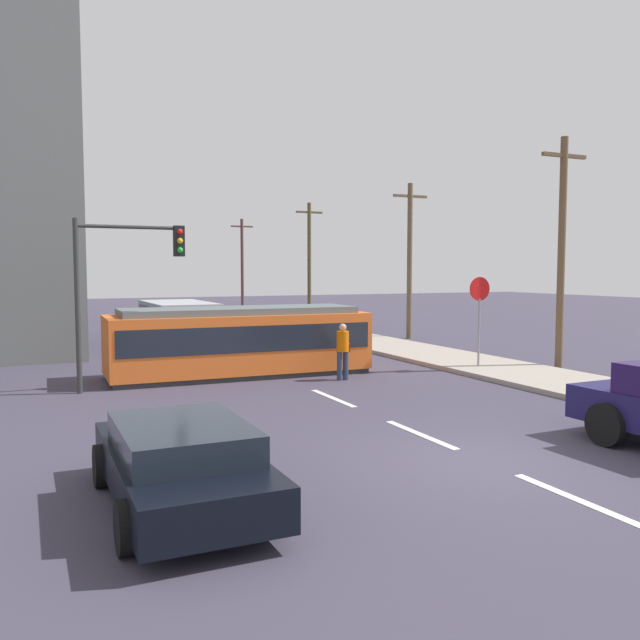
% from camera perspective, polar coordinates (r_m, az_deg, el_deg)
% --- Properties ---
extents(ground_plane, '(120.00, 120.00, 0.00)m').
position_cam_1_polar(ground_plane, '(20.17, -3.78, -4.85)').
color(ground_plane, '#3D3949').
extents(sidewalk_curb_right, '(3.20, 36.00, 0.14)m').
position_cam_1_polar(sidewalk_curb_right, '(20.35, 18.75, -4.79)').
color(sidewalk_curb_right, '#A3978A').
rests_on(sidewalk_curb_right, ground).
extents(lane_stripe_0, '(0.16, 2.40, 0.01)m').
position_cam_1_polar(lane_stripe_0, '(10.16, 21.59, -14.43)').
color(lane_stripe_0, silver).
rests_on(lane_stripe_0, ground).
extents(lane_stripe_1, '(0.16, 2.40, 0.01)m').
position_cam_1_polar(lane_stripe_1, '(13.13, 8.77, -9.89)').
color(lane_stripe_1, silver).
rests_on(lane_stripe_1, ground).
extents(lane_stripe_2, '(0.16, 2.40, 0.01)m').
position_cam_1_polar(lane_stripe_2, '(16.54, 1.13, -6.87)').
color(lane_stripe_2, silver).
rests_on(lane_stripe_2, ground).
extents(lane_stripe_3, '(0.16, 2.40, 0.01)m').
position_cam_1_polar(lane_stripe_3, '(26.29, -8.76, -2.73)').
color(lane_stripe_3, silver).
rests_on(lane_stripe_3, ground).
extents(lane_stripe_4, '(0.16, 2.40, 0.01)m').
position_cam_1_polar(lane_stripe_4, '(32.07, -11.64, -1.49)').
color(lane_stripe_4, silver).
rests_on(lane_stripe_4, ground).
extents(streetcar_tram, '(7.95, 2.71, 2.10)m').
position_cam_1_polar(streetcar_tram, '(20.15, -7.09, -1.76)').
color(streetcar_tram, orange).
rests_on(streetcar_tram, ground).
extents(city_bus, '(2.60, 5.41, 1.87)m').
position_cam_1_polar(city_bus, '(28.83, -12.29, -0.03)').
color(city_bus, '#A6A9AE').
rests_on(city_bus, ground).
extents(pedestrian_crossing, '(0.49, 0.36, 1.67)m').
position_cam_1_polar(pedestrian_crossing, '(19.13, 2.02, -2.49)').
color(pedestrian_crossing, '#2A384E').
rests_on(pedestrian_crossing, ground).
extents(parked_sedan_near, '(2.02, 4.26, 1.19)m').
position_cam_1_polar(parked_sedan_near, '(9.24, -12.12, -12.08)').
color(parked_sedan_near, black).
rests_on(parked_sedan_near, ground).
extents(stop_sign, '(0.76, 0.07, 2.88)m').
position_cam_1_polar(stop_sign, '(21.46, 13.81, 1.48)').
color(stop_sign, gray).
rests_on(stop_sign, sidewalk_curb_right).
extents(traffic_light_mast, '(2.88, 0.33, 4.58)m').
position_cam_1_polar(traffic_light_mast, '(18.16, -16.84, 4.22)').
color(traffic_light_mast, '#333333').
rests_on(traffic_light_mast, ground).
extents(utility_pole_near, '(1.80, 0.24, 7.53)m').
position_cam_1_polar(utility_pole_near, '(22.70, 20.43, 5.90)').
color(utility_pole_near, brown).
rests_on(utility_pole_near, ground).
extents(utility_pole_mid, '(1.80, 0.24, 7.30)m').
position_cam_1_polar(utility_pole_mid, '(31.04, 7.87, 5.43)').
color(utility_pole_mid, brown).
rests_on(utility_pole_mid, ground).
extents(utility_pole_far, '(1.80, 0.24, 7.53)m').
position_cam_1_polar(utility_pole_far, '(41.77, -0.95, 5.35)').
color(utility_pole_far, brown).
rests_on(utility_pole_far, ground).
extents(utility_pole_distant, '(1.80, 0.24, 7.33)m').
position_cam_1_polar(utility_pole_distant, '(52.55, -6.84, 5.00)').
color(utility_pole_distant, brown).
rests_on(utility_pole_distant, ground).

